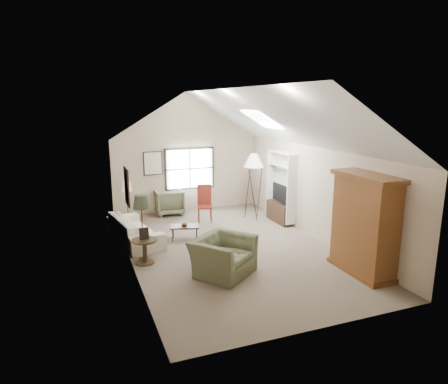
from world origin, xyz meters
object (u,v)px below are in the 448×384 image
object	(u,v)px
sofa	(134,229)
side_chair	(205,204)
armchair_near	(223,256)
armchair_far	(169,202)
side_table	(145,251)
armoire	(364,225)
coffee_table	(185,233)

from	to	relation	value
sofa	side_chair	bearing A→B (deg)	-74.94
armchair_near	armchair_far	world-z (taller)	armchair_far
armchair_near	side_table	xyz separation A→B (m)	(-1.49, 1.18, -0.12)
armchair_far	side_table	world-z (taller)	armchair_far
side_table	armoire	bearing A→B (deg)	-26.64
coffee_table	side_table	size ratio (longest dim) A/B	1.34
armchair_far	armoire	bearing A→B (deg)	116.48
armchair_near	armchair_far	distance (m)	5.08
armchair_near	side_table	world-z (taller)	armchair_near
armoire	side_table	world-z (taller)	armoire
armchair_near	side_chair	xyz separation A→B (m)	(0.86, 3.88, 0.16)
armoire	sofa	size ratio (longest dim) A/B	0.95
armchair_near	side_table	bearing A→B (deg)	104.50
armchair_far	side_chair	xyz separation A→B (m)	(0.87, -1.21, 0.15)
coffee_table	side_chair	world-z (taller)	side_chair
coffee_table	side_chair	size ratio (longest dim) A/B	0.69
armchair_far	side_chair	distance (m)	1.49
armoire	side_table	xyz separation A→B (m)	(-4.38, 2.20, -0.81)
coffee_table	armchair_near	bearing A→B (deg)	-85.28
armchair_near	coffee_table	size ratio (longest dim) A/B	1.61
sofa	armchair_far	xyz separation A→B (m)	(1.48, 2.30, 0.08)
sofa	coffee_table	size ratio (longest dim) A/B	2.97
sofa	armoire	bearing A→B (deg)	-140.87
sofa	armchair_near	xyz separation A→B (m)	(1.49, -2.78, 0.07)
coffee_table	side_chair	distance (m)	1.85
sofa	side_table	distance (m)	1.60
armchair_near	coffee_table	world-z (taller)	armchair_near
sofa	side_chair	xyz separation A→B (m)	(2.35, 1.10, 0.23)
armoire	side_chair	distance (m)	5.32
armchair_near	side_chair	distance (m)	3.97
sofa	armchair_far	size ratio (longest dim) A/B	2.53
side_chair	side_table	bearing A→B (deg)	-115.77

